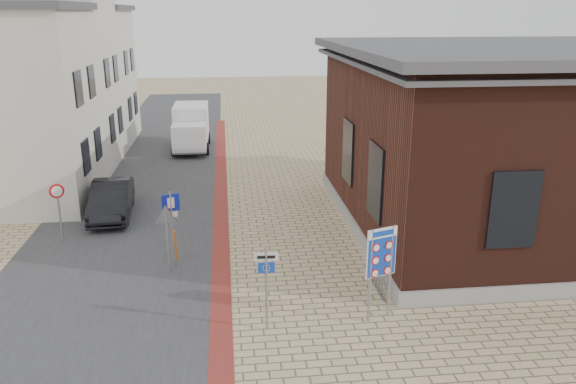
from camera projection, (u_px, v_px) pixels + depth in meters
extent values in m
plane|color=tan|center=(299.00, 333.00, 14.50)|extent=(120.00, 120.00, 0.00)
cube|color=#38383A|center=(150.00, 177.00, 28.08)|extent=(7.00, 60.00, 0.02)
cube|color=maroon|center=(221.00, 208.00, 23.73)|extent=(0.60, 40.00, 0.02)
cube|color=gray|center=(502.00, 217.00, 22.02)|extent=(12.15, 12.15, 0.50)
cube|color=#431C15|center=(512.00, 135.00, 21.02)|extent=(12.00, 12.00, 6.00)
cube|color=#4A4A4F|center=(523.00, 49.00, 20.05)|extent=(13.00, 13.00, 0.30)
cube|color=#4A4A4F|center=(522.00, 60.00, 20.17)|extent=(12.70, 12.70, 0.15)
cube|color=black|center=(376.00, 182.00, 17.74)|extent=(0.12, 1.60, 2.40)
cube|color=black|center=(349.00, 152.00, 21.52)|extent=(0.12, 1.60, 2.40)
cube|color=black|center=(514.00, 210.00, 15.22)|extent=(1.40, 0.12, 2.20)
cube|color=silver|center=(1.00, 110.00, 23.42)|extent=(7.00, 6.00, 8.00)
cube|color=black|center=(86.00, 157.00, 23.22)|extent=(0.10, 1.10, 1.40)
cube|color=black|center=(98.00, 144.00, 25.49)|extent=(0.10, 1.10, 1.40)
cube|color=black|center=(78.00, 89.00, 22.36)|extent=(0.10, 1.10, 1.40)
cube|color=black|center=(91.00, 81.00, 24.63)|extent=(0.10, 1.10, 1.40)
cube|color=silver|center=(42.00, 83.00, 28.97)|extent=(7.00, 6.00, 8.80)
cube|color=black|center=(112.00, 128.00, 28.89)|extent=(0.10, 1.10, 1.40)
cube|color=black|center=(120.00, 120.00, 31.16)|extent=(0.10, 1.10, 1.40)
cube|color=black|center=(107.00, 73.00, 28.03)|extent=(0.10, 1.10, 1.40)
cube|color=black|center=(115.00, 68.00, 30.30)|extent=(0.10, 1.10, 1.40)
cube|color=silver|center=(72.00, 78.00, 34.77)|extent=(7.00, 6.00, 8.00)
cube|color=#4A4A4F|center=(64.00, 8.00, 33.49)|extent=(7.40, 6.40, 0.30)
cube|color=black|center=(130.00, 109.00, 34.57)|extent=(0.10, 1.10, 1.40)
cube|color=black|center=(136.00, 103.00, 36.84)|extent=(0.10, 1.10, 1.40)
cube|color=black|center=(126.00, 63.00, 33.71)|extent=(0.10, 1.10, 1.40)
cube|color=black|center=(132.00, 59.00, 35.98)|extent=(0.10, 1.10, 1.40)
torus|color=slate|center=(382.00, 289.00, 16.21)|extent=(0.04, 0.60, 0.60)
torus|color=slate|center=(380.00, 284.00, 16.49)|extent=(0.04, 0.60, 0.60)
torus|color=slate|center=(377.00, 280.00, 16.78)|extent=(0.04, 0.60, 0.60)
torus|color=slate|center=(374.00, 275.00, 17.06)|extent=(0.04, 0.60, 0.60)
torus|color=slate|center=(372.00, 271.00, 17.35)|extent=(0.04, 0.60, 0.60)
cube|color=slate|center=(376.00, 288.00, 16.86)|extent=(0.08, 1.60, 0.04)
imported|color=black|center=(111.00, 199.00, 22.65)|extent=(1.76, 4.34, 1.40)
cube|color=slate|center=(192.00, 143.00, 33.65)|extent=(1.92, 4.90, 0.23)
cube|color=white|center=(189.00, 137.00, 31.80)|extent=(1.91, 1.55, 1.45)
cube|color=black|center=(188.00, 135.00, 31.08)|extent=(1.72, 0.09, 0.72)
cube|color=white|center=(191.00, 121.00, 34.06)|extent=(2.00, 3.27, 1.99)
cylinder|color=black|center=(174.00, 150.00, 32.20)|extent=(0.23, 0.73, 0.72)
cylinder|color=black|center=(207.00, 149.00, 32.40)|extent=(0.23, 0.73, 0.72)
cylinder|color=black|center=(177.00, 139.00, 34.94)|extent=(0.23, 0.73, 0.72)
cylinder|color=black|center=(208.00, 138.00, 35.14)|extent=(0.23, 0.73, 0.72)
cylinder|color=gray|center=(370.00, 277.00, 14.68)|extent=(0.07, 0.07, 2.63)
cylinder|color=gray|center=(390.00, 272.00, 14.94)|extent=(0.07, 0.07, 2.63)
cube|color=white|center=(381.00, 252.00, 14.61)|extent=(0.86, 0.34, 1.35)
cube|color=#0E3BB2|center=(381.00, 252.00, 14.61)|extent=(0.83, 0.33, 1.31)
cube|color=white|center=(383.00, 233.00, 14.45)|extent=(0.83, 0.33, 0.25)
cylinder|color=gray|center=(267.00, 289.00, 14.34)|extent=(0.07, 0.07, 2.32)
cube|color=silver|center=(266.00, 257.00, 14.06)|extent=(0.63, 0.06, 0.22)
cube|color=#0F38B7|center=(266.00, 268.00, 14.15)|extent=(0.42, 0.05, 0.28)
cylinder|color=gray|center=(172.00, 229.00, 17.98)|extent=(0.07, 0.07, 2.53)
cube|color=#0E1CAC|center=(171.00, 203.00, 17.70)|extent=(0.54, 0.21, 0.56)
cube|color=white|center=(171.00, 215.00, 17.83)|extent=(0.40, 0.17, 0.18)
cylinder|color=gray|center=(168.00, 241.00, 17.51)|extent=(0.07, 0.07, 2.18)
cylinder|color=gray|center=(60.00, 214.00, 19.88)|extent=(0.07, 0.07, 2.19)
cylinder|color=red|center=(57.00, 191.00, 19.62)|extent=(0.49, 0.22, 0.52)
cylinder|color=orange|center=(175.00, 245.00, 18.69)|extent=(0.12, 0.12, 1.02)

